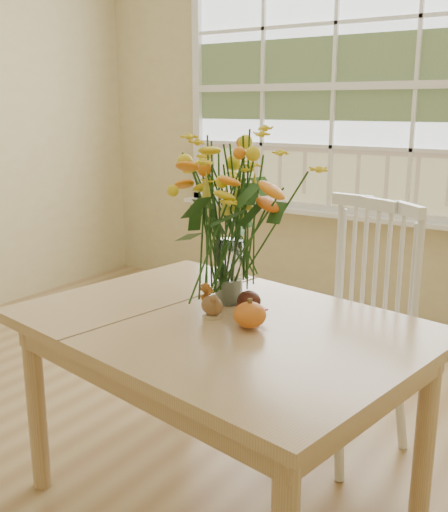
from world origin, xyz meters
The scene contains 9 objects.
floor centered at (0.00, 0.00, -0.01)m, with size 4.00×4.50×0.01m, color #9C774B.
wall_back centered at (0.00, 2.25, 1.35)m, with size 4.00×0.02×2.70m, color #CBB982.
window centered at (0.00, 2.21, 1.53)m, with size 2.42×0.12×1.74m.
dining_table centered at (0.63, -0.06, 0.63)m, with size 1.48×1.16×0.72m.
windsor_chair centered at (0.84, 0.64, 0.57)m, with size 0.61×0.60×1.03m.
flower_vase centered at (0.55, 0.11, 1.07)m, with size 0.49×0.49×0.58m.
pumpkin centered at (0.76, -0.07, 0.76)m, with size 0.11×0.11×0.08m, color orange.
turkey_figurine centered at (0.60, -0.06, 0.76)m, with size 0.09×0.07×0.10m.
dark_gourd centered at (0.67, 0.06, 0.76)m, with size 0.13×0.08×0.08m.
Camera 1 is at (1.72, -1.64, 1.43)m, focal length 42.00 mm.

